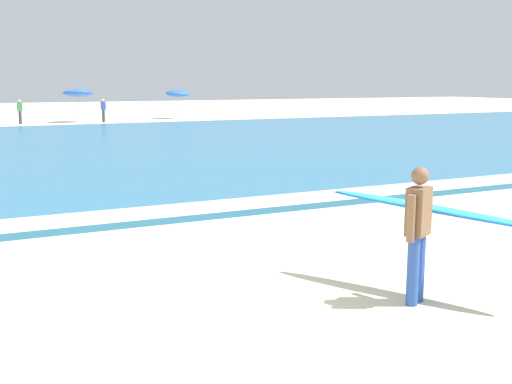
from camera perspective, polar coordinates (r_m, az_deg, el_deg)
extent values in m
plane|color=beige|center=(7.11, -7.02, -12.77)|extent=(160.00, 160.00, 0.00)
cube|color=teal|center=(25.62, -21.35, 3.39)|extent=(120.00, 28.00, 0.14)
cube|color=white|center=(12.46, -15.86, -2.39)|extent=(120.00, 1.21, 0.01)
cylinder|color=#284CA3|center=(8.01, 14.16, -7.02)|extent=(0.15, 0.15, 0.88)
cylinder|color=#284CA3|center=(8.18, 14.67, -6.69)|extent=(0.15, 0.15, 0.88)
cube|color=brown|center=(7.91, 14.65, -1.72)|extent=(0.40, 0.35, 0.60)
sphere|color=brown|center=(7.84, 14.79, 1.43)|extent=(0.22, 0.22, 0.22)
cylinder|color=brown|center=(7.71, 14.00, -2.37)|extent=(0.10, 0.10, 0.58)
cylinder|color=brown|center=(8.16, 15.23, -1.25)|extent=(0.32, 0.23, 0.51)
ellipsoid|color=#33BCD6|center=(8.38, 15.92, -1.47)|extent=(1.56, 2.67, 0.26)
ellipsoid|color=blue|center=(8.39, 15.91, -1.59)|extent=(1.64, 2.79, 0.22)
cylinder|color=beige|center=(44.55, -15.92, 7.39)|extent=(0.05, 0.05, 1.89)
ellipsoid|color=blue|center=(44.52, -15.98, 8.70)|extent=(2.03, 2.06, 0.65)
cylinder|color=beige|center=(47.53, -7.14, 7.77)|extent=(0.05, 0.05, 1.78)
ellipsoid|color=blue|center=(47.50, -7.17, 8.94)|extent=(1.78, 1.82, 0.68)
cylinder|color=#383842|center=(43.67, -20.76, 6.38)|extent=(0.20, 0.20, 0.84)
cube|color=#338C4C|center=(43.64, -20.82, 7.29)|extent=(0.32, 0.20, 0.54)
sphere|color=beige|center=(43.62, -20.85, 7.77)|extent=(0.20, 0.20, 0.20)
cylinder|color=#383842|center=(43.87, -13.77, 6.76)|extent=(0.20, 0.20, 0.84)
cube|color=#2D4CA5|center=(43.84, -13.81, 7.66)|extent=(0.32, 0.20, 0.54)
sphere|color=beige|center=(43.83, -13.83, 8.14)|extent=(0.20, 0.20, 0.20)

